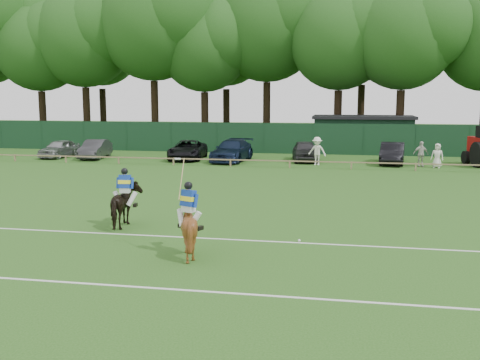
% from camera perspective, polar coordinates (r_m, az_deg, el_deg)
% --- Properties ---
extents(ground, '(160.00, 160.00, 0.00)m').
position_cam_1_polar(ground, '(19.87, -3.04, -5.23)').
color(ground, '#1E4C14').
rests_on(ground, ground).
extents(horse_dark, '(1.05, 1.96, 1.59)m').
position_cam_1_polar(horse_dark, '(20.80, -11.56, -2.53)').
color(horse_dark, black).
rests_on(horse_dark, ground).
extents(horse_chestnut, '(1.86, 1.94, 1.68)m').
position_cam_1_polar(horse_chestnut, '(16.82, -5.22, -4.87)').
color(horse_chestnut, brown).
rests_on(horse_chestnut, ground).
extents(sedan_silver, '(1.96, 4.15, 1.37)m').
position_cam_1_polar(sedan_silver, '(45.42, -17.88, 3.06)').
color(sedan_silver, '#949798').
rests_on(sedan_silver, ground).
extents(sedan_grey, '(2.06, 4.44, 1.41)m').
position_cam_1_polar(sedan_grey, '(43.96, -14.50, 3.06)').
color(sedan_grey, '#323235').
rests_on(sedan_grey, ground).
extents(suv_black, '(2.79, 5.27, 1.41)m').
position_cam_1_polar(suv_black, '(42.04, -5.34, 3.05)').
color(suv_black, black).
rests_on(suv_black, ground).
extents(sedan_navy, '(2.62, 5.49, 1.54)m').
position_cam_1_polar(sedan_navy, '(40.75, -0.81, 3.00)').
color(sedan_navy, '#0F1A31').
rests_on(sedan_navy, ground).
extents(hatch_grey, '(2.33, 4.56, 1.49)m').
position_cam_1_polar(hatch_grey, '(41.02, 6.63, 2.94)').
color(hatch_grey, '#313033').
rests_on(hatch_grey, ground).
extents(estate_black, '(2.06, 4.66, 1.49)m').
position_cam_1_polar(estate_black, '(40.57, 15.21, 2.64)').
color(estate_black, black).
rests_on(estate_black, ground).
extents(spectator_left, '(1.35, 0.93, 1.92)m').
position_cam_1_polar(spectator_left, '(38.88, 7.83, 2.94)').
color(spectator_left, white).
rests_on(spectator_left, ground).
extents(spectator_mid, '(1.07, 0.64, 1.71)m').
position_cam_1_polar(spectator_mid, '(39.53, 17.88, 2.54)').
color(spectator_mid, beige).
rests_on(spectator_mid, ground).
extents(spectator_right, '(0.91, 0.73, 1.62)m').
position_cam_1_polar(spectator_right, '(39.21, 19.41, 2.35)').
color(spectator_right, white).
rests_on(spectator_right, ground).
extents(rider_dark, '(0.94, 0.41, 1.41)m').
position_cam_1_polar(rider_dark, '(20.66, -11.63, -0.57)').
color(rider_dark, silver).
rests_on(rider_dark, ground).
extents(rider_chestnut, '(0.90, 0.78, 2.05)m').
position_cam_1_polar(rider_chestnut, '(16.65, -5.29, -2.35)').
color(rider_chestnut, silver).
rests_on(rider_chestnut, ground).
extents(polo_ball, '(0.09, 0.09, 0.09)m').
position_cam_1_polar(polo_ball, '(18.54, 6.04, -6.13)').
color(polo_ball, silver).
rests_on(polo_ball, ground).
extents(pitch_lines, '(60.00, 5.10, 0.01)m').
position_cam_1_polar(pitch_lines, '(16.61, -5.94, -8.03)').
color(pitch_lines, silver).
rests_on(pitch_lines, ground).
extents(pitch_rail, '(62.10, 0.10, 0.50)m').
position_cam_1_polar(pitch_rail, '(37.28, 3.55, 1.96)').
color(pitch_rail, '#997F5B').
rests_on(pitch_rail, ground).
extents(perimeter_fence, '(92.08, 0.08, 2.50)m').
position_cam_1_polar(perimeter_fence, '(46.10, 4.97, 4.22)').
color(perimeter_fence, '#14351E').
rests_on(perimeter_fence, ground).
extents(utility_shed, '(8.40, 4.40, 3.04)m').
position_cam_1_polar(utility_shed, '(48.86, 12.38, 4.64)').
color(utility_shed, '#14331E').
rests_on(utility_shed, ground).
extents(tree_row, '(96.00, 12.00, 21.00)m').
position_cam_1_polar(tree_row, '(54.01, 7.94, 3.48)').
color(tree_row, '#26561C').
rests_on(tree_row, ground).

